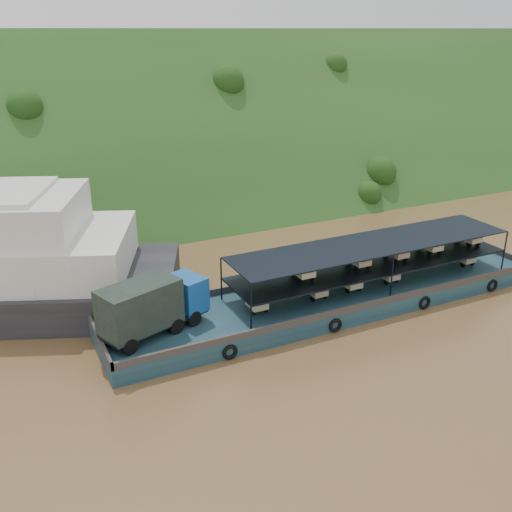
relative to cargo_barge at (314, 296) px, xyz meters
name	(u,v)px	position (x,y,z in m)	size (l,w,h in m)	color
ground	(296,303)	(-0.52, 1.64, -1.22)	(160.00, 160.00, 0.00)	brown
hillside	(158,192)	(-0.52, 37.64, -1.22)	(140.00, 28.00, 28.00)	#1D3914
cargo_barge	(314,296)	(0.00, 0.00, 0.00)	(35.11, 7.18, 4.92)	#122A41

